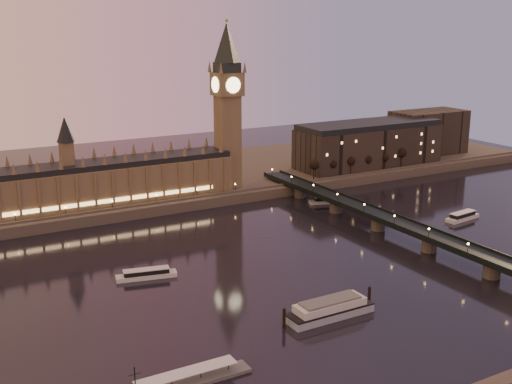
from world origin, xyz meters
The scene contains 17 objects.
ground centered at (0.00, 0.00, 0.00)m, with size 700.00×700.00×0.00m, color black.
far_embankment centered at (30.00, 165.00, 3.00)m, with size 560.00×130.00×6.00m, color #423D35.
palace_of_westminster centered at (-40.12, 120.99, 21.71)m, with size 180.00×26.62×52.00m.
big_ben centered at (53.99, 120.99, 63.95)m, with size 17.68×17.68×104.00m.
westminster_bridge centered at (91.61, 0.00, 5.52)m, with size 13.20×260.00×15.30m.
city_block centered at (194.94, 130.93, 22.24)m, with size 155.00×45.00×34.00m.
bare_tree_0 centered at (112.93, 109.00, 15.19)m, with size 6.05×6.05×12.31m.
bare_tree_1 centered at (127.77, 109.00, 15.19)m, with size 6.05×6.05×12.31m.
bare_tree_2 centered at (142.61, 109.00, 15.19)m, with size 6.05×6.05×12.31m.
bare_tree_3 centered at (157.45, 109.00, 15.19)m, with size 6.05×6.05×12.31m.
bare_tree_4 centered at (172.29, 109.00, 15.19)m, with size 6.05×6.05×12.31m.
bare_tree_5 centered at (187.14, 109.00, 15.19)m, with size 6.05×6.05×12.31m.
cruise_boat_a centered at (-39.46, 16.34, 1.85)m, with size 26.79×11.19×4.19m.
cruise_boat_b centered at (99.47, 75.18, 1.91)m, with size 24.09×13.01×4.33m.
cruise_boat_c centered at (145.18, 9.67, 2.02)m, with size 23.59×9.22×4.59m.
moored_barge centered at (7.82, -53.70, 3.16)m, with size 40.84×10.21×7.49m.
pontoon_pier centered at (-57.44, -70.62, 1.16)m, with size 40.24×6.71×10.73m.
Camera 1 is at (-125.72, -233.65, 107.99)m, focal length 45.00 mm.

